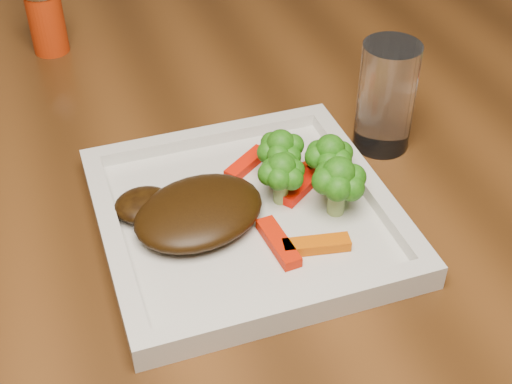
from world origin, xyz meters
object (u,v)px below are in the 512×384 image
object	(u,v)px
spice_shaker	(46,19)
drinking_glass	(386,97)
dining_table	(68,384)
steak	(199,212)
plate	(246,219)

from	to	relation	value
spice_shaker	drinking_glass	world-z (taller)	drinking_glass
dining_table	spice_shaker	xyz separation A→B (m)	(0.07, 0.25, 0.42)
steak	drinking_glass	bearing A→B (deg)	18.41
drinking_glass	steak	bearing A→B (deg)	-161.59
spice_shaker	plate	bearing A→B (deg)	-71.68
spice_shaker	drinking_glass	xyz separation A→B (m)	(0.32, -0.33, 0.01)
steak	spice_shaker	distance (m)	0.42
steak	plate	bearing A→B (deg)	-1.84
dining_table	steak	size ratio (longest dim) A/B	12.75
drinking_glass	plate	bearing A→B (deg)	-157.02
plate	drinking_glass	size ratio (longest dim) A/B	2.25
dining_table	spice_shaker	distance (m)	0.49
dining_table	plate	distance (m)	0.46
drinking_glass	dining_table	bearing A→B (deg)	167.91
plate	spice_shaker	bearing A→B (deg)	108.32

